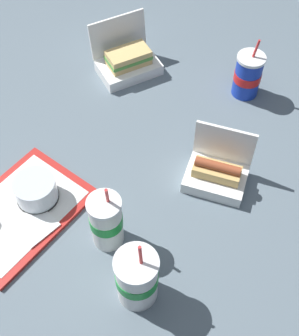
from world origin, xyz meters
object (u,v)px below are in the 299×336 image
Objects in this scene: cake_container at (36,191)px; soda_cup_back at (137,278)px; clamshell_sandwich_center at (127,61)px; soda_cup_center at (107,222)px; soda_cup_right at (248,75)px; clamshell_hotdog_front at (217,172)px; food_tray at (20,212)px.

cake_container is 0.51× the size of soda_cup_back.
soda_cup_back is at bearing -147.88° from clamshell_sandwich_center.
clamshell_sandwich_center is at bearing 26.14° from soda_cup_center.
soda_cup_center reaches higher than soda_cup_right.
cake_container is at bearing 126.33° from clamshell_hotdog_front.
clamshell_sandwich_center is (0.28, 0.46, 0.00)m from clamshell_hotdog_front.
food_tray is at bearing 162.56° from cake_container.
soda_cup_right is (0.68, -0.34, 0.03)m from cake_container.
soda_cup_center reaches higher than cake_container.
food_tray is 1.75× the size of soda_cup_back.
cake_container is at bearing 87.97° from soda_cup_center.
cake_container is 0.50× the size of soda_cup_center.
food_tray is 1.91× the size of soda_cup_right.
soda_cup_center is 1.11× the size of soda_cup_right.
soda_cup_right is at bearing -8.73° from soda_cup_center.
clamshell_hotdog_front is 0.75× the size of clamshell_sandwich_center.
soda_cup_back is (-0.69, -0.43, 0.04)m from clamshell_sandwich_center.
clamshell_sandwich_center is at bearing 103.66° from soda_cup_right.
soda_cup_right is (0.38, 0.06, 0.04)m from clamshell_hotdog_front.
soda_cup_center is (-0.01, -0.24, 0.04)m from cake_container.
soda_cup_back reaches higher than clamshell_sandwich_center.
soda_cup_back is (-0.04, -0.40, 0.08)m from food_tray.
soda_cup_center is 0.70m from soda_cup_right.
clamshell_hotdog_front is 0.54m from clamshell_sandwich_center.
clamshell_sandwich_center is 1.21× the size of soda_cup_right.
food_tray is 0.08m from cake_container.
clamshell_hotdog_front is 0.91× the size of soda_cup_right.
soda_cup_center is at bearing 171.27° from soda_cup_right.
cake_container is 0.51m from clamshell_hotdog_front.
soda_cup_right is 0.78m from soda_cup_back.
clamshell_sandwich_center is at bearing 32.12° from soda_cup_back.
cake_container is at bearing 74.89° from soda_cup_back.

